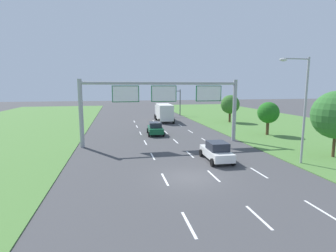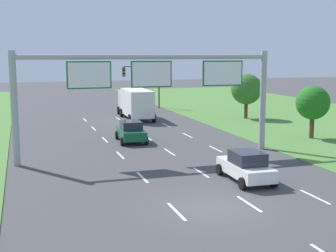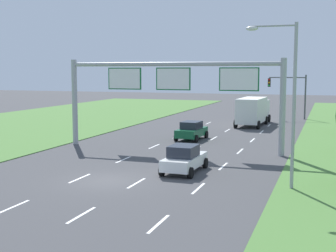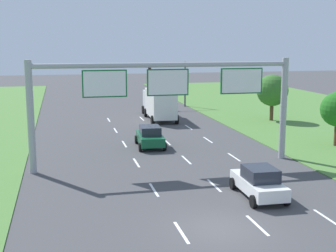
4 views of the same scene
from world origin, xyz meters
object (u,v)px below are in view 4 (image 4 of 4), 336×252
car_near_red (259,182)px  car_lead_silver (150,136)px  roadside_tree_far (272,90)px  sign_gantry (168,91)px  traffic_light_mast (170,76)px  box_truck (159,103)px

car_near_red → car_lead_silver: (-3.31, 13.01, 0.00)m
car_near_red → roadside_tree_far: size_ratio=0.88×
car_near_red → roadside_tree_far: roadside_tree_far is taller
car_lead_silver → roadside_tree_far: (14.47, 9.05, 2.33)m
car_lead_silver → sign_gantry: (0.11, -5.57, 4.12)m
sign_gantry → roadside_tree_far: sign_gantry is taller
car_near_red → traffic_light_mast: bearing=85.9°
traffic_light_mast → box_truck: bearing=-110.7°
sign_gantry → car_lead_silver: bearing=91.2°
box_truck → traffic_light_mast: 9.34m
car_near_red → car_lead_silver: car_near_red is taller
car_near_red → box_truck: bearing=91.2°
traffic_light_mast → roadside_tree_far: 14.70m
car_lead_silver → car_near_red: bearing=-72.5°
box_truck → traffic_light_mast: bearing=71.5°
car_lead_silver → roadside_tree_far: roadside_tree_far is taller
car_near_red → roadside_tree_far: 24.83m
car_near_red → sign_gantry: sign_gantry is taller
car_lead_silver → traffic_light_mast: size_ratio=0.72×
traffic_light_mast → roadside_tree_far: (7.80, -12.43, -0.72)m
car_near_red → traffic_light_mast: size_ratio=0.75×
traffic_light_mast → roadside_tree_far: size_ratio=1.17×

